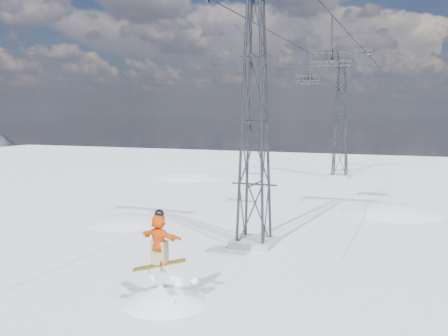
{
  "coord_description": "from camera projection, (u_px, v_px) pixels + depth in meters",
  "views": [
    {
      "loc": [
        7.46,
        -12.56,
        5.85
      ],
      "look_at": [
        0.61,
        4.87,
        3.78
      ],
      "focal_mm": 40.0,
      "sensor_mm": 36.0,
      "label": 1
    }
  ],
  "objects": [
    {
      "name": "ground",
      "position": [
        146.0,
        309.0,
        14.97
      ],
      "size": [
        120.0,
        120.0,
        0.0
      ],
      "primitive_type": "plane",
      "color": "white",
      "rests_on": "ground"
    },
    {
      "name": "snow_terrain",
      "position": [
        237.0,
        320.0,
        37.41
      ],
      "size": [
        39.0,
        37.0,
        22.0
      ],
      "color": "white",
      "rests_on": "ground"
    },
    {
      "name": "lift_tower_near",
      "position": [
        255.0,
        122.0,
        21.48
      ],
      "size": [
        5.2,
        1.8,
        11.43
      ],
      "color": "#999999",
      "rests_on": "ground"
    },
    {
      "name": "lift_tower_far",
      "position": [
        341.0,
        117.0,
        44.6
      ],
      "size": [
        5.2,
        1.8,
        11.43
      ],
      "color": "#999999",
      "rests_on": "ground"
    },
    {
      "name": "haul_cables",
      "position": [
        311.0,
        33.0,
        31.52
      ],
      "size": [
        4.46,
        51.0,
        0.06
      ],
      "color": "black",
      "rests_on": "ground"
    },
    {
      "name": "lift_chair_mid",
      "position": [
        332.0,
        57.0,
        26.01
      ],
      "size": [
        2.11,
        0.61,
        2.61
      ],
      "color": "black",
      "rests_on": "ground"
    },
    {
      "name": "lift_chair_far",
      "position": [
        308.0,
        78.0,
        41.24
      ],
      "size": [
        2.13,
        0.61,
        2.64
      ],
      "color": "black",
      "rests_on": "ground"
    }
  ]
}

